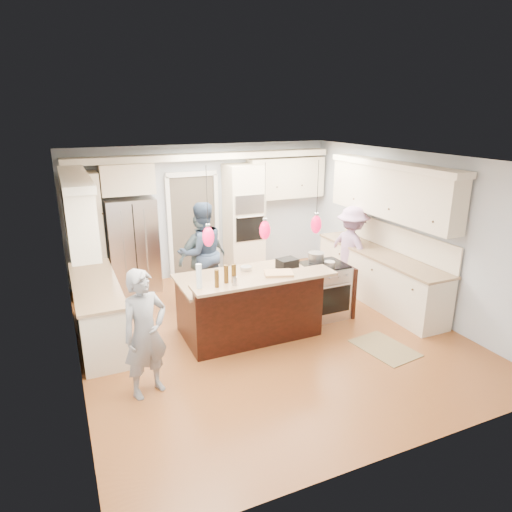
{
  "coord_description": "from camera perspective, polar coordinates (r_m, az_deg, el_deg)",
  "views": [
    {
      "loc": [
        -2.77,
        -5.89,
        3.35
      ],
      "look_at": [
        0.0,
        0.35,
        1.15
      ],
      "focal_mm": 32.0,
      "sensor_mm": 36.0,
      "label": 1
    }
  ],
  "objects": [
    {
      "name": "back_upper_cabinets",
      "position": [
        9.05,
        -10.65,
        6.84
      ],
      "size": [
        5.3,
        0.61,
        2.54
      ],
      "color": "beige",
      "rests_on": "ground"
    },
    {
      "name": "water_bottle",
      "position": [
        5.97,
        -7.13,
        -2.52
      ],
      "size": [
        0.1,
        0.1,
        0.33
      ],
      "primitive_type": "cylinder",
      "rotation": [
        0.0,
        0.0,
        -0.4
      ],
      "color": "silver",
      "rests_on": "kitchen_island"
    },
    {
      "name": "pot_large",
      "position": [
        7.69,
        7.54,
        -0.12
      ],
      "size": [
        0.27,
        0.27,
        0.16
      ],
      "primitive_type": "cylinder",
      "color": "#B7B7BC",
      "rests_on": "island_range"
    },
    {
      "name": "ground_plane",
      "position": [
        7.32,
        1.13,
        -9.37
      ],
      "size": [
        6.0,
        6.0,
        0.0
      ],
      "primitive_type": "plane",
      "color": "#AD672F",
      "rests_on": "ground"
    },
    {
      "name": "person_bar_end",
      "position": [
        5.66,
        -13.68,
        -9.4
      ],
      "size": [
        0.68,
        0.57,
        1.61
      ],
      "primitive_type": "imported",
      "rotation": [
        0.0,
        0.0,
        0.36
      ],
      "color": "slate",
      "rests_on": "ground"
    },
    {
      "name": "person_far_right",
      "position": [
        8.23,
        -6.73,
        -0.27
      ],
      "size": [
        1.01,
        0.62,
        1.61
      ],
      "primitive_type": "imported",
      "rotation": [
        0.0,
        0.0,
        3.4
      ],
      "color": "slate",
      "rests_on": "ground"
    },
    {
      "name": "beer_bottle_c",
      "position": [
        6.13,
        -3.75,
        -2.27
      ],
      "size": [
        0.08,
        0.08,
        0.25
      ],
      "primitive_type": "cylinder",
      "rotation": [
        0.0,
        0.0,
        0.32
      ],
      "color": "#40290B",
      "rests_on": "kitchen_island"
    },
    {
      "name": "left_cabinets",
      "position": [
        7.08,
        -19.97,
        -2.16
      ],
      "size": [
        0.64,
        2.3,
        2.51
      ],
      "color": "beige",
      "rests_on": "ground"
    },
    {
      "name": "oven_column",
      "position": [
        9.51,
        -1.54,
        4.48
      ],
      "size": [
        0.72,
        0.69,
        2.3
      ],
      "color": "beige",
      "rests_on": "ground"
    },
    {
      "name": "cutting_board",
      "position": [
        6.48,
        2.84,
        -2.15
      ],
      "size": [
        0.47,
        0.4,
        0.03
      ],
      "primitive_type": "cube",
      "rotation": [
        0.0,
        0.0,
        -0.33
      ],
      "color": "tan",
      "rests_on": "kitchen_island"
    },
    {
      "name": "refrigerator",
      "position": [
        8.96,
        -15.18,
        1.35
      ],
      "size": [
        0.9,
        0.7,
        1.8
      ],
      "primitive_type": "cube",
      "color": "#B7B7BC",
      "rests_on": "ground"
    },
    {
      "name": "person_far_left",
      "position": [
        8.2,
        -6.83,
        0.42
      ],
      "size": [
        0.99,
        0.83,
        1.82
      ],
      "primitive_type": "imported",
      "rotation": [
        0.0,
        0.0,
        3.31
      ],
      "color": "#314360",
      "rests_on": "ground"
    },
    {
      "name": "beer_bottle_b",
      "position": [
        6.13,
        -2.79,
        -2.19
      ],
      "size": [
        0.08,
        0.08,
        0.26
      ],
      "primitive_type": "cylinder",
      "rotation": [
        0.0,
        0.0,
        0.26
      ],
      "color": "#40290B",
      "rests_on": "kitchen_island"
    },
    {
      "name": "pendant_lights",
      "position": [
        6.14,
        1.13,
        3.28
      ],
      "size": [
        1.75,
        0.15,
        1.03
      ],
      "color": "black",
      "rests_on": "ground"
    },
    {
      "name": "kitchen_island",
      "position": [
        7.08,
        -0.91,
        -6.01
      ],
      "size": [
        2.1,
        1.46,
        1.12
      ],
      "color": "black",
      "rests_on": "ground"
    },
    {
      "name": "room_shell",
      "position": [
        6.69,
        1.22,
        4.62
      ],
      "size": [
        5.54,
        6.04,
        2.72
      ],
      "color": "#B2BCC6",
      "rests_on": "ground"
    },
    {
      "name": "island_range",
      "position": [
        7.77,
        8.48,
        -4.22
      ],
      "size": [
        0.82,
        0.71,
        0.92
      ],
      "color": "#B7B7BC",
      "rests_on": "ground"
    },
    {
      "name": "drink_can",
      "position": [
        6.06,
        -2.68,
        -3.15
      ],
      "size": [
        0.07,
        0.07,
        0.12
      ],
      "primitive_type": "cylinder",
      "rotation": [
        0.0,
        0.0,
        0.02
      ],
      "color": "#B7B7BC",
      "rests_on": "kitchen_island"
    },
    {
      "name": "person_range_side",
      "position": [
        8.84,
        11.89,
        0.85
      ],
      "size": [
        0.78,
        1.15,
        1.64
      ],
      "primitive_type": "imported",
      "rotation": [
        0.0,
        0.0,
        1.74
      ],
      "color": "#A07BA6",
      "rests_on": "ground"
    },
    {
      "name": "beer_bottle_a",
      "position": [
        5.99,
        -4.93,
        -2.83
      ],
      "size": [
        0.08,
        0.08,
        0.24
      ],
      "primitive_type": "cylinder",
      "rotation": [
        0.0,
        0.0,
        -0.4
      ],
      "color": "#40290B",
      "rests_on": "kitchen_island"
    },
    {
      "name": "floor_rug",
      "position": [
        7.09,
        15.79,
        -11.02
      ],
      "size": [
        0.74,
        0.99,
        0.01
      ],
      "primitive_type": "cube",
      "rotation": [
        0.0,
        0.0,
        0.14
      ],
      "color": "#948051",
      "rests_on": "ground"
    },
    {
      "name": "pot_small",
      "position": [
        7.48,
        9.19,
        -1.0
      ],
      "size": [
        0.18,
        0.18,
        0.09
      ],
      "primitive_type": "cylinder",
      "color": "#B7B7BC",
      "rests_on": "island_range"
    },
    {
      "name": "right_counter_run",
      "position": [
        8.42,
        15.54,
        1.36
      ],
      "size": [
        0.64,
        3.1,
        2.51
      ],
      "color": "beige",
      "rests_on": "ground"
    }
  ]
}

